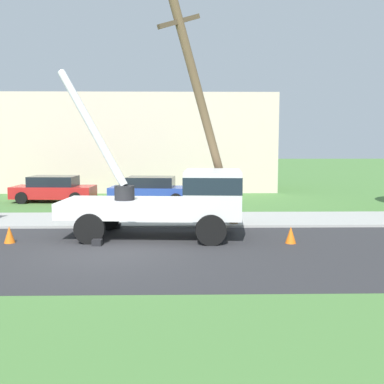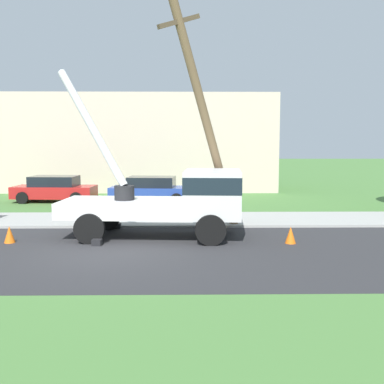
# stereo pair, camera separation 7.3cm
# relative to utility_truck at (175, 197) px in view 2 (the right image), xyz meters

# --- Properties ---
(ground_plane) EXTENTS (120.00, 120.00, 0.00)m
(ground_plane) POSITION_rel_utility_truck_xyz_m (-2.02, 9.75, -1.41)
(ground_plane) COLOR #477538
(road_asphalt) EXTENTS (80.00, 7.80, 0.01)m
(road_asphalt) POSITION_rel_utility_truck_xyz_m (-2.02, -2.25, -1.40)
(road_asphalt) COLOR #2B2B2D
(road_asphalt) RESTS_ON ground
(sidewalk_strip) EXTENTS (80.00, 3.40, 0.10)m
(sidewalk_strip) POSITION_rel_utility_truck_xyz_m (-2.02, 3.35, -1.36)
(sidewalk_strip) COLOR #9E9E99
(sidewalk_strip) RESTS_ON ground
(utility_truck) EXTENTS (6.74, 3.24, 5.98)m
(utility_truck) POSITION_rel_utility_truck_xyz_m (0.00, 0.00, 0.00)
(utility_truck) COLOR silver
(utility_truck) RESTS_ON ground
(leaning_utility_pole) EXTENTS (3.13, 2.42, 8.57)m
(leaning_utility_pole) POSITION_rel_utility_truck_xyz_m (1.03, 1.15, 2.97)
(leaning_utility_pole) COLOR brown
(leaning_utility_pole) RESTS_ON ground
(traffic_cone_ahead) EXTENTS (0.36, 0.36, 0.56)m
(traffic_cone_ahead) POSITION_rel_utility_truck_xyz_m (3.80, -1.09, -1.13)
(traffic_cone_ahead) COLOR orange
(traffic_cone_ahead) RESTS_ON ground
(traffic_cone_behind) EXTENTS (0.36, 0.36, 0.56)m
(traffic_cone_behind) POSITION_rel_utility_truck_xyz_m (-5.47, -0.84, -1.13)
(traffic_cone_behind) COLOR orange
(traffic_cone_behind) RESTS_ON ground
(traffic_cone_curbside) EXTENTS (0.36, 0.36, 0.56)m
(traffic_cone_curbside) POSITION_rel_utility_truck_xyz_m (1.73, 1.45, -1.13)
(traffic_cone_curbside) COLOR orange
(traffic_cone_curbside) RESTS_ON ground
(parked_sedan_red) EXTENTS (4.50, 2.19, 1.42)m
(parked_sedan_red) POSITION_rel_utility_truck_xyz_m (-6.85, 9.56, -0.70)
(parked_sedan_red) COLOR #B21E1E
(parked_sedan_red) RESTS_ON ground
(parked_sedan_blue) EXTENTS (4.55, 2.29, 1.42)m
(parked_sedan_blue) POSITION_rel_utility_truck_xyz_m (-1.46, 8.98, -0.70)
(parked_sedan_blue) COLOR #263F99
(parked_sedan_blue) RESTS_ON ground
(lowrise_building_backdrop) EXTENTS (18.00, 6.00, 6.40)m
(lowrise_building_backdrop) POSITION_rel_utility_truck_xyz_m (-2.64, 16.51, 1.79)
(lowrise_building_backdrop) COLOR beige
(lowrise_building_backdrop) RESTS_ON ground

